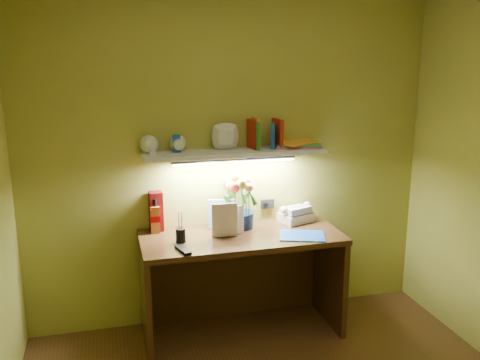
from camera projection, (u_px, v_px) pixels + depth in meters
name	position (u px, v px, depth m)	size (l,w,h in m)	color
desk	(241.00, 284.00, 3.81)	(1.40, 0.60, 0.75)	#36200E
flower_bouquet	(238.00, 201.00, 3.84)	(0.24, 0.24, 0.39)	#061136
telephone	(296.00, 213.00, 3.99)	(0.23, 0.17, 0.14)	white
desk_clock	(306.00, 214.00, 4.04)	(0.09, 0.04, 0.09)	silver
whisky_bottle	(155.00, 216.00, 3.74)	(0.07, 0.07, 0.24)	#B85C21
whisky_box	(156.00, 211.00, 3.78)	(0.09, 0.09, 0.28)	#4F0707
pen_cup	(181.00, 231.00, 3.56)	(0.07, 0.07, 0.16)	black
art_card	(222.00, 214.00, 3.85)	(0.21, 0.04, 0.21)	silver
tv_remote	(183.00, 250.00, 3.42)	(0.05, 0.17, 0.02)	black
blue_folder	(302.00, 236.00, 3.69)	(0.30, 0.22, 0.01)	blue
desk_book_a	(212.00, 221.00, 3.64)	(0.18, 0.02, 0.24)	beige
desk_book_b	(224.00, 222.00, 3.68)	(0.15, 0.02, 0.21)	white
wall_shelf	(238.00, 147.00, 3.76)	(1.31, 0.33, 0.25)	white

